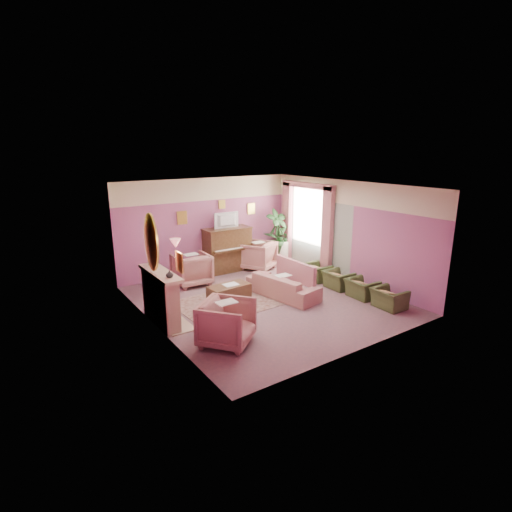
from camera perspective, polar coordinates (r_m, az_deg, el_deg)
floor at (r=9.89m, az=1.34°, el=-6.39°), size 5.50×6.00×0.01m
ceiling at (r=9.23m, az=1.45°, el=9.98°), size 5.50×6.00×0.01m
wall_back at (r=11.97m, az=-7.01°, el=4.33°), size 5.50×0.02×2.80m
wall_front at (r=7.33m, az=15.18°, el=-3.17°), size 5.50×0.02×2.80m
wall_left at (r=8.23m, az=-14.39°, el=-1.11°), size 0.02×6.00×2.80m
wall_right at (r=11.25m, az=12.88°, el=3.35°), size 0.02×6.00×2.80m
picture_rail_band at (r=11.81m, az=-7.16°, el=9.45°), size 5.50×0.01×0.65m
stripe_panel at (r=12.21m, az=8.30°, el=2.94°), size 0.01×3.00×2.15m
fireplace_surround at (r=8.72m, az=-13.49°, el=-6.00°), size 0.30×1.40×1.10m
fireplace_inset at (r=8.81m, az=-12.82°, el=-6.79°), size 0.18×0.72×0.68m
fire_ember at (r=8.89m, az=-12.52°, el=-7.81°), size 0.06×0.54×0.10m
mantel_shelf at (r=8.55m, az=-13.54°, el=-2.39°), size 0.40×1.55×0.07m
hearth at (r=8.99m, az=-12.08°, el=-8.96°), size 0.55×1.50×0.02m
mirror_frame at (r=8.32m, az=-14.73°, el=1.91°), size 0.04×0.72×1.20m
mirror_glass at (r=8.33m, az=-14.57°, el=1.94°), size 0.01×0.60×1.06m
sconce_shade at (r=7.36m, az=-11.45°, el=1.83°), size 0.20×0.20×0.16m
piano at (r=12.10m, az=-4.09°, el=0.88°), size 1.40×0.60×1.30m
piano_keyshelf at (r=11.79m, az=-3.24°, el=0.86°), size 1.30×0.12×0.06m
piano_keys at (r=11.78m, az=-3.25°, el=1.04°), size 1.20×0.08×0.02m
piano_top at (r=11.95m, az=-4.15°, el=3.94°), size 1.45×0.65×0.04m
television at (r=11.85m, az=-4.06°, el=5.28°), size 0.80×0.12×0.48m
print_back_left at (r=11.54m, az=-10.51°, el=5.39°), size 0.30×0.03×0.38m
print_back_right at (r=12.65m, az=-0.70°, el=6.77°), size 0.26×0.03×0.34m
print_back_mid at (r=12.07m, az=-4.89°, el=7.37°), size 0.22×0.03×0.26m
print_left_wall at (r=7.07m, az=-10.89°, el=-0.86°), size 0.03×0.28×0.36m
window_blind at (r=12.25m, az=7.50°, el=5.99°), size 0.03×1.40×1.80m
curtain_left at (r=11.61m, az=10.15°, el=3.35°), size 0.16×0.34×2.60m
curtain_right at (r=12.96m, az=4.48°, el=4.78°), size 0.16×0.34×2.60m
pelmet at (r=12.09m, az=7.36°, el=9.98°), size 0.16×2.20×0.16m
mantel_plant at (r=9.00m, az=-14.81°, el=-0.46°), size 0.16×0.16×0.28m
mantel_vase at (r=8.07m, az=-12.25°, el=-2.55°), size 0.16×0.16×0.16m
area_rug at (r=9.80m, az=-3.75°, el=-6.60°), size 2.56×1.88×0.01m
coffee_table at (r=9.71m, az=-3.85°, el=-5.42°), size 1.04×0.58×0.45m
table_paper at (r=9.66m, az=-3.62°, el=-4.09°), size 0.35×0.28×0.01m
sofa at (r=10.06m, az=3.86°, el=-3.66°), size 0.65×1.94×0.78m
sofa_throw at (r=10.24m, az=5.65°, el=-2.14°), size 0.10×1.47×0.54m
floral_armchair_left at (r=11.02m, az=-9.21°, el=-1.64°), size 0.92×0.92×0.96m
floral_armchair_right at (r=12.25m, az=0.28°, el=0.28°), size 0.92×0.92×0.96m
floral_armchair_front at (r=7.67m, az=-4.19°, el=-9.20°), size 0.92×0.92×0.96m
olive_chair_a at (r=9.86m, az=18.50°, el=-5.36°), size 0.51×0.72×0.62m
olive_chair_b at (r=10.33m, az=14.92°, el=-4.11°), size 0.51×0.72×0.62m
olive_chair_c at (r=10.85m, az=11.67°, el=-2.97°), size 0.51×0.72×0.62m
olive_chair_d at (r=11.41m, az=8.73°, el=-1.93°), size 0.51×0.72×0.62m
side_table at (r=13.05m, az=3.51°, el=0.60°), size 0.52×0.52×0.70m
side_plant_big at (r=12.93m, az=3.54°, el=2.83°), size 0.30×0.30×0.34m
side_plant_small at (r=12.93m, az=4.23°, el=2.69°), size 0.16×0.16×0.28m
palm_pot at (r=12.93m, az=2.96°, el=-0.35°), size 0.34×0.34×0.34m
palm_plant at (r=12.72m, az=3.01°, el=3.51°), size 0.76×0.76×1.44m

